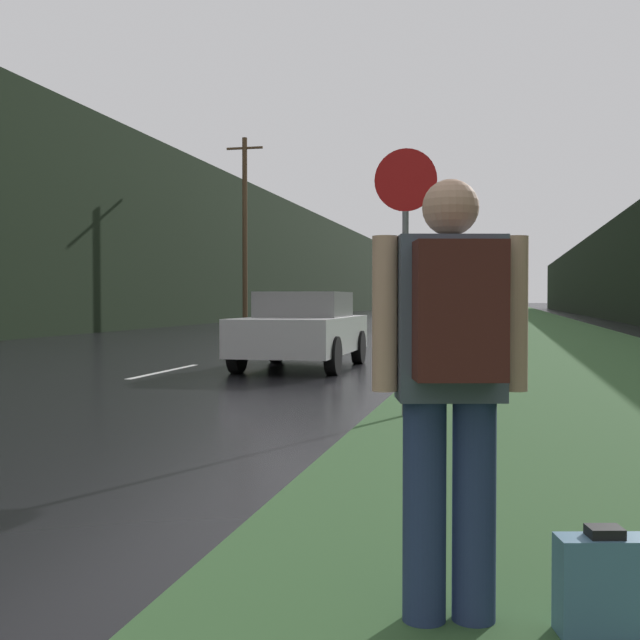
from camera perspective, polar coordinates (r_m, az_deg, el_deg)
grass_verge at (r=41.59m, az=14.91°, el=-0.37°), size 6.00×240.00×0.02m
lane_stripe_c at (r=14.87m, az=-10.98°, el=-3.60°), size 0.12×3.00×0.01m
lane_stripe_d at (r=21.45m, az=-3.42°, el=-2.02°), size 0.12×3.00×0.01m
treeline_far_side at (r=54.20m, az=-4.98°, el=4.67°), size 2.00×140.00×8.67m
treeline_near_side at (r=52.12m, az=21.13°, el=3.35°), size 2.00×140.00×6.21m
utility_pole_far at (r=38.99m, az=-5.37°, el=6.42°), size 1.80×0.24×9.08m
stop_sign at (r=8.92m, az=6.09°, el=4.79°), size 0.69×0.07×2.97m
hitchhiker_with_backpack at (r=3.21m, az=9.33°, el=-3.64°), size 0.61×0.49×1.79m
suitcase at (r=3.43m, az=19.55°, el=-17.45°), size 0.39×0.23×0.44m
car_passing_near at (r=15.31m, az=-1.26°, el=-0.66°), size 1.95×4.09×1.45m
car_passing_far at (r=35.14m, az=6.71°, el=0.58°), size 1.91×4.14×1.47m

